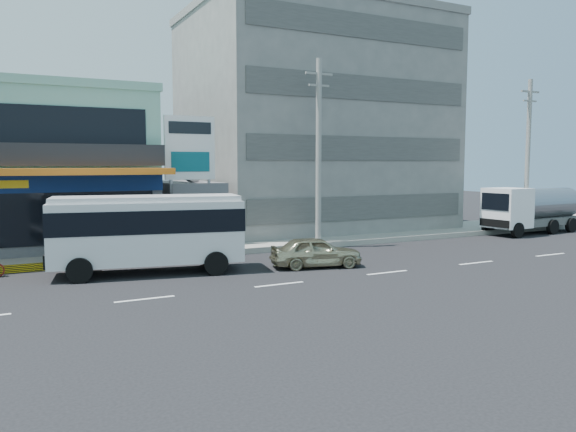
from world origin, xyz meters
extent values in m
plane|color=black|center=(0.00, 0.00, 0.00)|extent=(120.00, 120.00, 0.00)
cube|color=gray|center=(5.00, 9.50, 0.15)|extent=(70.00, 5.00, 0.30)
cube|color=#4B4B50|center=(-8.00, 14.00, 2.00)|extent=(12.00, 10.00, 4.00)
cube|color=#7FB49B|center=(-8.00, 14.00, 6.00)|extent=(12.00, 10.00, 4.00)
cube|color=orange|center=(-8.00, 8.20, 4.15)|extent=(12.40, 1.80, 0.30)
cube|color=navy|center=(-8.00, 8.95, 3.60)|extent=(12.00, 0.12, 0.80)
cube|color=black|center=(-8.00, 8.98, 2.10)|extent=(11.00, 0.06, 2.60)
cube|color=gray|center=(10.00, 15.00, 7.00)|extent=(16.00, 12.00, 14.00)
cube|color=#4B4B50|center=(0.00, 12.00, 1.75)|extent=(3.00, 6.00, 3.50)
cylinder|color=slate|center=(0.00, 11.00, 3.58)|extent=(1.50, 1.50, 0.15)
cylinder|color=gray|center=(-1.50, 9.20, 3.25)|extent=(0.16, 0.16, 6.50)
cylinder|color=gray|center=(0.50, 9.20, 3.25)|extent=(0.16, 0.16, 6.50)
cube|color=white|center=(-0.50, 9.20, 5.30)|extent=(2.60, 0.18, 3.20)
cylinder|color=#999993|center=(6.00, 7.40, 5.00)|extent=(0.30, 0.30, 10.00)
cube|color=#999993|center=(6.00, 7.40, 9.20)|extent=(1.60, 0.12, 0.12)
cube|color=#999993|center=(6.00, 7.40, 8.60)|extent=(1.20, 0.10, 0.10)
cylinder|color=#999993|center=(22.00, 7.40, 5.00)|extent=(0.30, 0.30, 10.00)
cube|color=#999993|center=(22.00, 7.40, 9.20)|extent=(1.60, 0.12, 0.12)
cube|color=#999993|center=(22.00, 7.40, 8.60)|extent=(1.20, 0.10, 0.10)
cube|color=silver|center=(-3.83, 4.39, 1.73)|extent=(7.88, 3.71, 2.49)
cube|color=black|center=(-3.83, 4.39, 2.22)|extent=(7.94, 3.78, 0.92)
cube|color=silver|center=(-3.83, 4.39, 3.08)|extent=(7.63, 3.46, 0.22)
cylinder|color=black|center=(-6.60, 3.69, 0.49)|extent=(1.01, 0.47, 0.97)
cylinder|color=black|center=(-6.17, 6.03, 0.49)|extent=(1.01, 0.47, 0.97)
cylinder|color=black|center=(-1.49, 2.74, 0.49)|extent=(1.01, 0.47, 0.97)
cylinder|color=black|center=(-1.06, 5.09, 0.49)|extent=(1.01, 0.47, 0.97)
imported|color=tan|center=(3.00, 2.45, 0.67)|extent=(4.23, 2.51, 1.35)
cube|color=white|center=(19.02, 6.31, 1.75)|extent=(2.43, 2.43, 2.46)
cube|color=#595956|center=(21.67, 6.50, 0.76)|extent=(7.71, 2.62, 0.47)
cylinder|color=gray|center=(22.61, 6.57, 1.90)|extent=(5.44, 2.36, 1.99)
cylinder|color=black|center=(18.72, 5.20, 0.47)|extent=(0.97, 0.35, 0.95)
cylinder|color=black|center=(18.57, 7.37, 0.47)|extent=(0.97, 0.35, 0.95)
cylinder|color=black|center=(22.22, 5.45, 0.47)|extent=(0.97, 0.35, 0.95)
cylinder|color=black|center=(22.06, 7.62, 0.47)|extent=(0.97, 0.35, 0.95)
cylinder|color=black|center=(24.20, 5.59, 0.47)|extent=(0.97, 0.35, 0.95)
cylinder|color=black|center=(24.05, 7.76, 0.47)|extent=(0.97, 0.35, 0.95)
camera|label=1|loc=(-9.14, -18.49, 4.50)|focal=35.00mm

